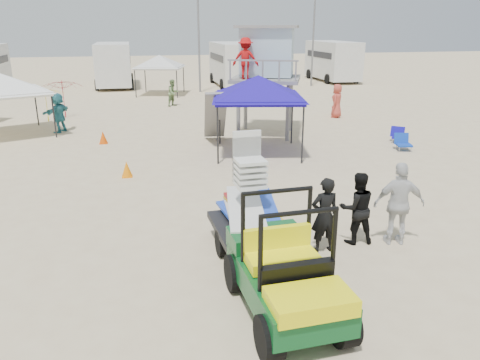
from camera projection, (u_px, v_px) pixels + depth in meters
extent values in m
plane|color=beige|center=(250.00, 310.00, 7.87)|extent=(140.00, 140.00, 0.00)
cube|color=#0B4B1E|center=(285.00, 283.00, 7.59)|extent=(1.41, 2.69, 0.46)
cube|color=#FFF30D|center=(285.00, 267.00, 7.50)|extent=(1.23, 0.79, 0.25)
cylinder|color=black|center=(266.00, 337.00, 6.67)|extent=(0.32, 0.69, 0.67)
cube|color=black|center=(251.00, 229.00, 9.74)|extent=(1.52, 2.15, 0.13)
cylinder|color=black|center=(222.00, 243.00, 9.69)|extent=(0.24, 0.56, 0.55)
imported|color=black|center=(324.00, 215.00, 9.68)|extent=(0.60, 0.40, 1.63)
imported|color=black|center=(357.00, 208.00, 10.09)|extent=(0.84, 0.68, 1.61)
imported|color=silver|center=(399.00, 204.00, 10.00)|extent=(1.15, 0.67, 1.84)
cylinder|color=gray|center=(248.00, 113.00, 18.95)|extent=(0.17, 0.17, 2.32)
cube|color=gray|center=(266.00, 79.00, 19.72)|extent=(3.61, 3.61, 0.15)
cube|color=#A1BDD0|center=(265.00, 52.00, 19.63)|extent=(2.67, 2.51, 1.95)
imported|color=#B20F0F|center=(255.00, 59.00, 18.42)|extent=(1.05, 0.60, 1.63)
cylinder|color=black|center=(227.00, 136.00, 15.58)|extent=(0.06, 0.06, 2.11)
pyramid|color=#1D0E9C|center=(259.00, 75.00, 16.65)|extent=(3.60, 3.60, 0.80)
cube|color=#1D0E9C|center=(258.00, 98.00, 16.90)|extent=(3.60, 3.60, 0.18)
pyramid|color=white|center=(0.00, 73.00, 19.45)|extent=(4.28, 4.28, 0.80)
cube|color=white|center=(3.00, 93.00, 19.71)|extent=(4.28, 4.28, 0.18)
cylinder|color=black|center=(140.00, 83.00, 30.29)|extent=(0.06, 0.06, 1.90)
pyramid|color=silver|center=(159.00, 55.00, 31.31)|extent=(3.57, 3.57, 0.80)
cube|color=silver|center=(160.00, 67.00, 31.56)|extent=(3.57, 3.57, 0.18)
imported|color=#AF1220|center=(63.00, 99.00, 23.86)|extent=(2.66, 2.69, 1.94)
imported|color=yellow|center=(47.00, 105.00, 22.96)|extent=(2.56, 2.56, 1.65)
cone|color=#E34D07|center=(103.00, 137.00, 18.84)|extent=(0.34, 0.34, 0.50)
cone|color=orange|center=(127.00, 169.00, 14.70)|extent=(0.34, 0.34, 0.50)
cube|color=#103BB0|center=(404.00, 145.00, 17.78)|extent=(0.65, 0.62, 0.06)
cube|color=#103BB0|center=(401.00, 138.00, 17.94)|extent=(0.57, 0.31, 0.44)
cylinder|color=#B2B2B7|center=(401.00, 150.00, 17.59)|extent=(0.03, 0.03, 0.20)
cube|color=#140FA9|center=(399.00, 138.00, 18.96)|extent=(0.74, 0.73, 0.06)
cube|color=#140FA9|center=(397.00, 131.00, 19.11)|extent=(0.52, 0.48, 0.44)
cylinder|color=#B2B2B7|center=(397.00, 142.00, 18.76)|extent=(0.03, 0.03, 0.20)
cube|color=silver|center=(114.00, 63.00, 35.85)|extent=(2.50, 6.50, 3.00)
cube|color=black|center=(113.00, 57.00, 35.71)|extent=(2.54, 5.20, 0.50)
cylinder|color=black|center=(97.00, 85.00, 34.09)|extent=(0.25, 0.80, 0.80)
cube|color=silver|center=(232.00, 63.00, 36.34)|extent=(2.50, 7.00, 3.00)
cube|color=black|center=(232.00, 57.00, 36.20)|extent=(2.54, 5.60, 0.50)
cylinder|color=black|center=(222.00, 84.00, 34.43)|extent=(0.25, 0.80, 0.80)
cube|color=silver|center=(333.00, 60.00, 39.62)|extent=(2.50, 6.60, 3.00)
cube|color=black|center=(333.00, 54.00, 39.47)|extent=(2.54, 5.28, 0.50)
cylinder|color=black|center=(328.00, 79.00, 37.82)|extent=(0.25, 0.80, 0.80)
cylinder|color=slate|center=(199.00, 33.00, 32.23)|extent=(0.14, 0.14, 8.00)
cylinder|color=slate|center=(314.00, 33.00, 35.50)|extent=(0.14, 0.14, 8.00)
imported|color=#BE4336|center=(337.00, 101.00, 24.00)|extent=(0.94, 0.99, 1.71)
imported|color=#6B8A52|center=(173.00, 93.00, 27.42)|extent=(0.95, 0.93, 1.55)
imported|color=teal|center=(59.00, 113.00, 20.69)|extent=(1.26, 1.65, 1.74)
imported|color=gold|center=(289.00, 78.00, 34.86)|extent=(0.60, 0.70, 1.62)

